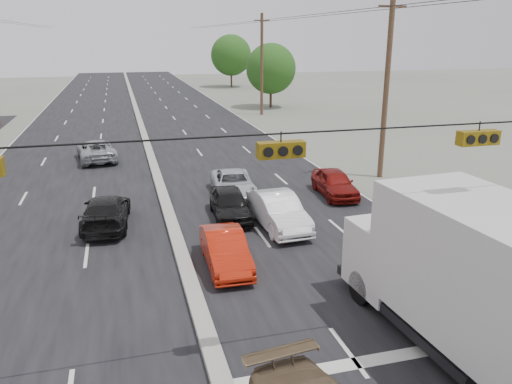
# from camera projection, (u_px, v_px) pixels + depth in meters

# --- Properties ---
(ground) EXTENTS (200.00, 200.00, 0.00)m
(ground) POSITION_uv_depth(u_px,v_px,m) (218.00, 375.00, 12.00)
(ground) COLOR #606356
(ground) RESTS_ON ground
(road_surface) EXTENTS (20.00, 160.00, 0.02)m
(road_surface) POSITION_uv_depth(u_px,v_px,m) (145.00, 139.00, 39.62)
(road_surface) COLOR black
(road_surface) RESTS_ON ground
(center_median) EXTENTS (0.50, 160.00, 0.20)m
(center_median) POSITION_uv_depth(u_px,v_px,m) (145.00, 138.00, 39.59)
(center_median) COLOR gray
(center_median) RESTS_ON ground
(utility_pole_right_b) EXTENTS (1.60, 0.30, 10.00)m
(utility_pole_right_b) POSITION_uv_depth(u_px,v_px,m) (386.00, 87.00, 27.44)
(utility_pole_right_b) COLOR #422D1E
(utility_pole_right_b) RESTS_ON ground
(utility_pole_right_c) EXTENTS (1.60, 0.30, 10.00)m
(utility_pole_right_c) POSITION_uv_depth(u_px,v_px,m) (262.00, 64.00, 50.45)
(utility_pole_right_c) COLOR #422D1E
(utility_pole_right_c) RESTS_ON ground
(traffic_signals) EXTENTS (25.00, 0.30, 0.54)m
(traffic_signals) POSITION_uv_depth(u_px,v_px,m) (276.00, 148.00, 10.71)
(traffic_signals) COLOR black
(traffic_signals) RESTS_ON ground
(tree_right_mid) EXTENTS (5.60, 5.60, 7.14)m
(tree_right_mid) POSITION_uv_depth(u_px,v_px,m) (271.00, 69.00, 55.92)
(tree_right_mid) COLOR #382619
(tree_right_mid) RESTS_ON ground
(tree_right_far) EXTENTS (6.40, 6.40, 8.16)m
(tree_right_far) POSITION_uv_depth(u_px,v_px,m) (231.00, 55.00, 79.00)
(tree_right_far) COLOR #382619
(tree_right_far) RESTS_ON ground
(box_truck) EXTENTS (3.29, 8.18, 4.07)m
(box_truck) POSITION_uv_depth(u_px,v_px,m) (466.00, 275.00, 12.48)
(box_truck) COLOR black
(box_truck) RESTS_ON ground
(red_sedan) EXTENTS (1.45, 3.90, 1.27)m
(red_sedan) POSITION_uv_depth(u_px,v_px,m) (225.00, 250.00, 17.44)
(red_sedan) COLOR red
(red_sedan) RESTS_ON ground
(black_suv) EXTENTS (3.37, 6.25, 1.67)m
(black_suv) POSITION_uv_depth(u_px,v_px,m) (511.00, 335.00, 12.15)
(black_suv) COLOR black
(black_suv) RESTS_ON ground
(queue_car_a) EXTENTS (1.87, 4.05, 1.35)m
(queue_car_a) POSITION_uv_depth(u_px,v_px,m) (230.00, 204.00, 22.11)
(queue_car_a) COLOR black
(queue_car_a) RESTS_ON ground
(queue_car_b) EXTENTS (1.74, 4.49, 1.46)m
(queue_car_b) POSITION_uv_depth(u_px,v_px,m) (278.00, 211.00, 21.03)
(queue_car_b) COLOR white
(queue_car_b) RESTS_ON ground
(queue_car_c) EXTENTS (2.45, 4.57, 1.22)m
(queue_car_c) POSITION_uv_depth(u_px,v_px,m) (233.00, 184.00, 25.37)
(queue_car_c) COLOR silver
(queue_car_c) RESTS_ON ground
(queue_car_d) EXTENTS (2.49, 5.14, 1.44)m
(queue_car_d) POSITION_uv_depth(u_px,v_px,m) (429.00, 240.00, 18.12)
(queue_car_d) COLOR navy
(queue_car_d) RESTS_ON ground
(queue_car_e) EXTENTS (1.87, 4.04, 1.34)m
(queue_car_e) POSITION_uv_depth(u_px,v_px,m) (335.00, 183.00, 25.29)
(queue_car_e) COLOR maroon
(queue_car_e) RESTS_ON ground
(oncoming_near) EXTENTS (2.20, 4.69, 1.32)m
(oncoming_near) POSITION_uv_depth(u_px,v_px,m) (106.00, 212.00, 21.20)
(oncoming_near) COLOR black
(oncoming_near) RESTS_ON ground
(oncoming_far) EXTENTS (2.84, 5.09, 1.35)m
(oncoming_far) POSITION_uv_depth(u_px,v_px,m) (96.00, 150.00, 32.55)
(oncoming_far) COLOR #96999D
(oncoming_far) RESTS_ON ground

